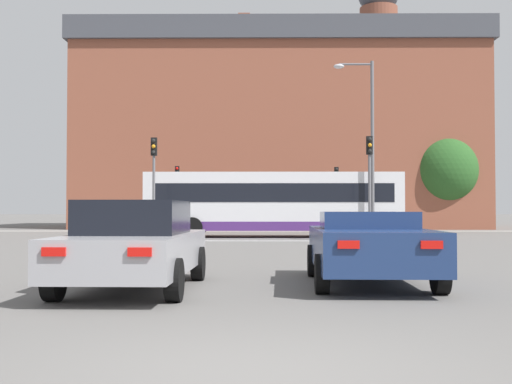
{
  "coord_description": "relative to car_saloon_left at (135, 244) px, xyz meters",
  "views": [
    {
      "loc": [
        0.06,
        -5.24,
        1.34
      ],
      "look_at": [
        -0.21,
        28.22,
        2.28
      ],
      "focal_mm": 45.0,
      "sensor_mm": 36.0,
      "label": 1
    }
  ],
  "objects": [
    {
      "name": "ground_plane",
      "position": [
        2.07,
        -5.57,
        -0.76
      ],
      "size": [
        400.0,
        400.0,
        0.0
      ],
      "primitive_type": "plane",
      "color": "#605E5B"
    },
    {
      "name": "stop_line_strip",
      "position": [
        2.07,
        17.05,
        -0.76
      ],
      "size": [
        7.56,
        0.3,
        0.01
      ],
      "primitive_type": "cube",
      "color": "silver",
      "rests_on": "ground_plane"
    },
    {
      "name": "car_saloon_left",
      "position": [
        0.0,
        0.0,
        0.0
      ],
      "size": [
        2.08,
        4.73,
        1.5
      ],
      "rotation": [
        0.0,
        0.0,
        -0.02
      ],
      "color": "#9E9EA3",
      "rests_on": "ground_plane"
    },
    {
      "name": "tree_by_building",
      "position": [
        14.98,
        34.24,
        3.35
      ],
      "size": [
        4.85,
        4.85,
        6.66
      ],
      "color": "#4C3823",
      "rests_on": "ground_plane"
    },
    {
      "name": "pedestrian_walking_east",
      "position": [
        -3.1,
        30.63,
        0.24
      ],
      "size": [
        0.45,
        0.36,
        1.71
      ],
      "rotation": [
        0.0,
        0.0,
        2.75
      ],
      "color": "#333851",
      "rests_on": "ground_plane"
    },
    {
      "name": "pedestrian_walking_west",
      "position": [
        7.88,
        29.71,
        0.32
      ],
      "size": [
        0.44,
        0.44,
        1.83
      ],
      "rotation": [
        0.0,
        0.0,
        3.93
      ],
      "color": "brown",
      "rests_on": "ground_plane"
    },
    {
      "name": "brick_civic_building",
      "position": [
        3.52,
        40.5,
        6.77
      ],
      "size": [
        29.89,
        15.82,
        20.59
      ],
      "color": "brown",
      "rests_on": "ground_plane"
    },
    {
      "name": "traffic_light_near_left",
      "position": [
        -2.61,
        17.38,
        2.27
      ],
      "size": [
        0.26,
        0.31,
        4.54
      ],
      "color": "slate",
      "rests_on": "ground_plane"
    },
    {
      "name": "pedestrian_waiting",
      "position": [
        5.9,
        29.89,
        0.31
      ],
      "size": [
        0.27,
        0.43,
        1.81
      ],
      "rotation": [
        0.0,
        0.0,
        4.85
      ],
      "color": "#333851",
      "rests_on": "ground_plane"
    },
    {
      "name": "traffic_light_far_right",
      "position": [
        6.85,
        29.32,
        1.96
      ],
      "size": [
        0.26,
        0.31,
        4.04
      ],
      "color": "slate",
      "rests_on": "ground_plane"
    },
    {
      "name": "traffic_light_far_left",
      "position": [
        -3.1,
        28.88,
        1.98
      ],
      "size": [
        0.26,
        0.31,
        4.07
      ],
      "color": "slate",
      "rests_on": "ground_plane"
    },
    {
      "name": "street_lamp_junction",
      "position": [
        7.11,
        19.36,
        4.25
      ],
      "size": [
        1.9,
        0.36,
        8.39
      ],
      "color": "slate",
      "rests_on": "ground_plane"
    },
    {
      "name": "traffic_light_near_right",
      "position": [
        6.85,
        17.11,
        2.28
      ],
      "size": [
        0.26,
        0.31,
        4.56
      ],
      "color": "slate",
      "rests_on": "ground_plane"
    },
    {
      "name": "car_roadster_right",
      "position": [
        4.07,
        0.8,
        -0.07
      ],
      "size": [
        2.19,
        4.47,
        1.31
      ],
      "rotation": [
        0.0,
        0.0,
        -0.03
      ],
      "color": "navy",
      "rests_on": "ground_plane"
    },
    {
      "name": "far_pavement",
      "position": [
        2.07,
        29.82,
        -0.76
      ],
      "size": [
        68.4,
        2.5,
        0.01
      ],
      "primitive_type": "cube",
      "color": "gray",
      "rests_on": "ground_plane"
    },
    {
      "name": "bus_crossing_lead",
      "position": [
        2.72,
        20.95,
        0.94
      ],
      "size": [
        12.52,
        2.72,
        3.17
      ],
      "rotation": [
        0.0,
        0.0,
        -1.57
      ],
      "color": "silver",
      "rests_on": "ground_plane"
    }
  ]
}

